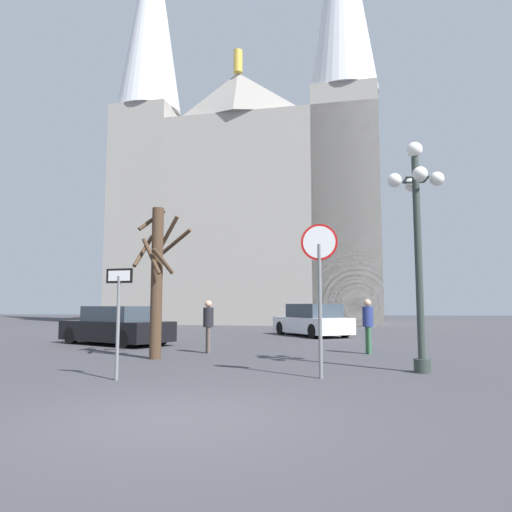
{
  "coord_description": "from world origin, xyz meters",
  "views": [
    {
      "loc": [
        1.85,
        -6.09,
        1.49
      ],
      "look_at": [
        -1.07,
        16.38,
        3.84
      ],
      "focal_mm": 32.81,
      "sensor_mm": 36.0,
      "label": 1
    }
  ],
  "objects_px": {
    "pedestrian_walking": "(208,321)",
    "pedestrian_standing": "(368,321)",
    "cathedral": "(249,187)",
    "one_way_arrow_sign": "(118,308)",
    "parked_car_near_white": "(312,321)",
    "parked_car_far_black": "(117,326)",
    "street_lamp": "(417,225)",
    "bare_tree": "(157,276)",
    "stop_sign": "(320,270)"
  },
  "relations": [
    {
      "from": "pedestrian_walking",
      "to": "pedestrian_standing",
      "type": "height_order",
      "value": "pedestrian_standing"
    },
    {
      "from": "cathedral",
      "to": "one_way_arrow_sign",
      "type": "distance_m",
      "value": 30.41
    },
    {
      "from": "parked_car_near_white",
      "to": "parked_car_far_black",
      "type": "distance_m",
      "value": 9.22
    },
    {
      "from": "street_lamp",
      "to": "parked_car_near_white",
      "type": "xyz_separation_m",
      "value": [
        -2.52,
        11.8,
        -2.57
      ]
    },
    {
      "from": "cathedral",
      "to": "pedestrian_standing",
      "type": "xyz_separation_m",
      "value": [
        7.06,
        -23.04,
        -10.24
      ]
    },
    {
      "from": "bare_tree",
      "to": "pedestrian_walking",
      "type": "xyz_separation_m",
      "value": [
        1.1,
        1.65,
        -1.32
      ]
    },
    {
      "from": "parked_car_near_white",
      "to": "pedestrian_standing",
      "type": "relative_size",
      "value": 2.89
    },
    {
      "from": "stop_sign",
      "to": "street_lamp",
      "type": "xyz_separation_m",
      "value": [
        2.21,
        1.09,
        1.07
      ]
    },
    {
      "from": "one_way_arrow_sign",
      "to": "bare_tree",
      "type": "xyz_separation_m",
      "value": [
        -0.49,
        3.63,
        0.87
      ]
    },
    {
      "from": "one_way_arrow_sign",
      "to": "parked_car_near_white",
      "type": "distance_m",
      "value": 14.14
    },
    {
      "from": "bare_tree",
      "to": "parked_car_far_black",
      "type": "height_order",
      "value": "bare_tree"
    },
    {
      "from": "bare_tree",
      "to": "street_lamp",
      "type": "bearing_deg",
      "value": -14.97
    },
    {
      "from": "one_way_arrow_sign",
      "to": "parked_car_near_white",
      "type": "xyz_separation_m",
      "value": [
        3.71,
        13.63,
        -0.71
      ]
    },
    {
      "from": "bare_tree",
      "to": "pedestrian_standing",
      "type": "xyz_separation_m",
      "value": [
        5.97,
        2.08,
        -1.3
      ]
    },
    {
      "from": "parked_car_near_white",
      "to": "pedestrian_walking",
      "type": "distance_m",
      "value": 8.91
    },
    {
      "from": "bare_tree",
      "to": "parked_car_far_black",
      "type": "distance_m",
      "value": 5.47
    },
    {
      "from": "street_lamp",
      "to": "parked_car_near_white",
      "type": "bearing_deg",
      "value": 102.05
    },
    {
      "from": "stop_sign",
      "to": "parked_car_near_white",
      "type": "relative_size",
      "value": 0.66
    },
    {
      "from": "bare_tree",
      "to": "pedestrian_standing",
      "type": "distance_m",
      "value": 6.46
    },
    {
      "from": "cathedral",
      "to": "pedestrian_walking",
      "type": "height_order",
      "value": "cathedral"
    },
    {
      "from": "parked_car_near_white",
      "to": "street_lamp",
      "type": "bearing_deg",
      "value": -77.95
    },
    {
      "from": "one_way_arrow_sign",
      "to": "parked_car_far_black",
      "type": "xyz_separation_m",
      "value": [
        -3.5,
        7.89,
        -0.75
      ]
    },
    {
      "from": "cathedral",
      "to": "street_lamp",
      "type": "height_order",
      "value": "cathedral"
    },
    {
      "from": "parked_car_far_black",
      "to": "cathedral",
      "type": "bearing_deg",
      "value": 84.71
    },
    {
      "from": "parked_car_near_white",
      "to": "parked_car_far_black",
      "type": "xyz_separation_m",
      "value": [
        -7.21,
        -5.74,
        -0.03
      ]
    },
    {
      "from": "street_lamp",
      "to": "parked_car_far_black",
      "type": "bearing_deg",
      "value": 148.1
    },
    {
      "from": "cathedral",
      "to": "parked_car_near_white",
      "type": "xyz_separation_m",
      "value": [
        5.28,
        -15.12,
        -10.52
      ]
    },
    {
      "from": "pedestrian_standing",
      "to": "cathedral",
      "type": "bearing_deg",
      "value": 107.03
    },
    {
      "from": "parked_car_far_black",
      "to": "bare_tree",
      "type": "bearing_deg",
      "value": -54.72
    },
    {
      "from": "cathedral",
      "to": "stop_sign",
      "type": "relative_size",
      "value": 11.33
    },
    {
      "from": "cathedral",
      "to": "pedestrian_walking",
      "type": "xyz_separation_m",
      "value": [
        2.18,
        -23.46,
        -10.26
      ]
    },
    {
      "from": "one_way_arrow_sign",
      "to": "pedestrian_walking",
      "type": "xyz_separation_m",
      "value": [
        0.61,
        5.28,
        -0.45
      ]
    },
    {
      "from": "cathedral",
      "to": "one_way_arrow_sign",
      "type": "bearing_deg",
      "value": -86.87
    },
    {
      "from": "one_way_arrow_sign",
      "to": "pedestrian_standing",
      "type": "relative_size",
      "value": 1.34
    },
    {
      "from": "parked_car_far_black",
      "to": "pedestrian_standing",
      "type": "height_order",
      "value": "pedestrian_standing"
    },
    {
      "from": "cathedral",
      "to": "stop_sign",
      "type": "xyz_separation_m",
      "value": [
        5.59,
        -28.01,
        -9.02
      ]
    },
    {
      "from": "cathedral",
      "to": "one_way_arrow_sign",
      "type": "height_order",
      "value": "cathedral"
    },
    {
      "from": "cathedral",
      "to": "stop_sign",
      "type": "height_order",
      "value": "cathedral"
    },
    {
      "from": "stop_sign",
      "to": "parked_car_far_black",
      "type": "relative_size",
      "value": 0.65
    },
    {
      "from": "street_lamp",
      "to": "bare_tree",
      "type": "bearing_deg",
      "value": 165.03
    },
    {
      "from": "street_lamp",
      "to": "parked_car_far_black",
      "type": "distance_m",
      "value": 11.75
    },
    {
      "from": "bare_tree",
      "to": "pedestrian_standing",
      "type": "height_order",
      "value": "bare_tree"
    },
    {
      "from": "cathedral",
      "to": "pedestrian_standing",
      "type": "distance_m",
      "value": 26.18
    },
    {
      "from": "parked_car_near_white",
      "to": "cathedral",
      "type": "bearing_deg",
      "value": 109.26
    },
    {
      "from": "one_way_arrow_sign",
      "to": "pedestrian_walking",
      "type": "relative_size",
      "value": 1.37
    },
    {
      "from": "stop_sign",
      "to": "pedestrian_walking",
      "type": "bearing_deg",
      "value": 126.86
    },
    {
      "from": "stop_sign",
      "to": "cathedral",
      "type": "bearing_deg",
      "value": 101.28
    },
    {
      "from": "stop_sign",
      "to": "one_way_arrow_sign",
      "type": "bearing_deg",
      "value": -169.61
    },
    {
      "from": "pedestrian_standing",
      "to": "parked_car_near_white",
      "type": "bearing_deg",
      "value": 102.63
    },
    {
      "from": "bare_tree",
      "to": "parked_car_near_white",
      "type": "distance_m",
      "value": 10.96
    }
  ]
}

